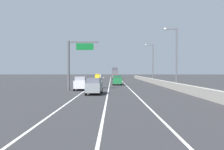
{
  "coord_description": "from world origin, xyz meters",
  "views": [
    {
      "loc": [
        -1.44,
        -2.69,
        2.89
      ],
      "look_at": [
        -1.28,
        54.25,
        2.02
      ],
      "focal_mm": 38.4,
      "sensor_mm": 36.0,
      "label": 1
    }
  ],
  "objects_px": {
    "car_gray_0": "(93,86)",
    "box_truck": "(114,74)",
    "car_white_5": "(98,76)",
    "car_silver_1": "(80,83)",
    "car_red_4": "(116,79)",
    "car_green_3": "(117,80)",
    "car_yellow_2": "(97,77)",
    "lamp_post_right_third": "(151,60)",
    "overhead_sign_gantry": "(73,59)",
    "lamp_post_right_second": "(174,54)"
  },
  "relations": [
    {
      "from": "lamp_post_right_second",
      "to": "lamp_post_right_third",
      "type": "relative_size",
      "value": 1.0
    },
    {
      "from": "car_silver_1",
      "to": "car_green_3",
      "type": "distance_m",
      "value": 14.78
    },
    {
      "from": "car_white_5",
      "to": "lamp_post_right_third",
      "type": "bearing_deg",
      "value": -65.04
    },
    {
      "from": "car_green_3",
      "to": "car_red_4",
      "type": "relative_size",
      "value": 1.01
    },
    {
      "from": "lamp_post_right_second",
      "to": "car_red_4",
      "type": "distance_m",
      "value": 23.46
    },
    {
      "from": "car_green_3",
      "to": "car_gray_0",
      "type": "bearing_deg",
      "value": -99.34
    },
    {
      "from": "lamp_post_right_third",
      "to": "car_gray_0",
      "type": "relative_size",
      "value": 2.19
    },
    {
      "from": "car_white_5",
      "to": "car_yellow_2",
      "type": "bearing_deg",
      "value": -90.33
    },
    {
      "from": "car_gray_0",
      "to": "car_white_5",
      "type": "relative_size",
      "value": 1.01
    },
    {
      "from": "car_gray_0",
      "to": "box_truck",
      "type": "relative_size",
      "value": 0.46
    },
    {
      "from": "overhead_sign_gantry",
      "to": "lamp_post_right_third",
      "type": "relative_size",
      "value": 0.76
    },
    {
      "from": "car_red_4",
      "to": "box_truck",
      "type": "distance_m",
      "value": 31.26
    },
    {
      "from": "car_silver_1",
      "to": "overhead_sign_gantry",
      "type": "bearing_deg",
      "value": -135.68
    },
    {
      "from": "lamp_post_right_third",
      "to": "car_green_3",
      "type": "bearing_deg",
      "value": -129.47
    },
    {
      "from": "overhead_sign_gantry",
      "to": "lamp_post_right_second",
      "type": "height_order",
      "value": "lamp_post_right_second"
    },
    {
      "from": "car_silver_1",
      "to": "car_red_4",
      "type": "distance_m",
      "value": 23.41
    },
    {
      "from": "car_silver_1",
      "to": "car_yellow_2",
      "type": "bearing_deg",
      "value": 90.48
    },
    {
      "from": "car_silver_1",
      "to": "car_green_3",
      "type": "xyz_separation_m",
      "value": [
        5.95,
        13.53,
        0.01
      ]
    },
    {
      "from": "car_red_4",
      "to": "box_truck",
      "type": "relative_size",
      "value": 0.42
    },
    {
      "from": "car_yellow_2",
      "to": "car_white_5",
      "type": "relative_size",
      "value": 0.96
    },
    {
      "from": "box_truck",
      "to": "car_silver_1",
      "type": "bearing_deg",
      "value": -96.28
    },
    {
      "from": "car_silver_1",
      "to": "box_truck",
      "type": "bearing_deg",
      "value": 83.72
    },
    {
      "from": "lamp_post_right_third",
      "to": "car_yellow_2",
      "type": "bearing_deg",
      "value": 120.9
    },
    {
      "from": "car_gray_0",
      "to": "box_truck",
      "type": "distance_m",
      "value": 60.86
    },
    {
      "from": "lamp_post_right_third",
      "to": "car_white_5",
      "type": "bearing_deg",
      "value": 114.96
    },
    {
      "from": "lamp_post_right_third",
      "to": "car_yellow_2",
      "type": "height_order",
      "value": "lamp_post_right_third"
    },
    {
      "from": "overhead_sign_gantry",
      "to": "lamp_post_right_second",
      "type": "xyz_separation_m",
      "value": [
        15.9,
        2.39,
        0.97
      ]
    },
    {
      "from": "car_red_4",
      "to": "box_truck",
      "type": "height_order",
      "value": "box_truck"
    },
    {
      "from": "car_yellow_2",
      "to": "car_white_5",
      "type": "xyz_separation_m",
      "value": [
        0.04,
        7.32,
        -0.04
      ]
    },
    {
      "from": "car_green_3",
      "to": "car_red_4",
      "type": "bearing_deg",
      "value": 89.59
    },
    {
      "from": "car_yellow_2",
      "to": "car_green_3",
      "type": "distance_m",
      "value": 37.62
    },
    {
      "from": "lamp_post_right_second",
      "to": "car_yellow_2",
      "type": "bearing_deg",
      "value": 107.33
    },
    {
      "from": "car_yellow_2",
      "to": "overhead_sign_gantry",
      "type": "bearing_deg",
      "value": -90.62
    },
    {
      "from": "car_gray_0",
      "to": "car_silver_1",
      "type": "xyz_separation_m",
      "value": [
        -2.59,
        6.9,
        0.02
      ]
    },
    {
      "from": "car_yellow_2",
      "to": "car_red_4",
      "type": "relative_size",
      "value": 1.03
    },
    {
      "from": "overhead_sign_gantry",
      "to": "box_truck",
      "type": "height_order",
      "value": "overhead_sign_gantry"
    },
    {
      "from": "lamp_post_right_second",
      "to": "car_white_5",
      "type": "xyz_separation_m",
      "value": [
        -15.3,
        56.49,
        -4.73
      ]
    },
    {
      "from": "car_silver_1",
      "to": "box_truck",
      "type": "relative_size",
      "value": 0.47
    },
    {
      "from": "lamp_post_right_second",
      "to": "car_silver_1",
      "type": "bearing_deg",
      "value": -174.52
    },
    {
      "from": "car_gray_0",
      "to": "car_silver_1",
      "type": "distance_m",
      "value": 7.37
    },
    {
      "from": "car_red_4",
      "to": "box_truck",
      "type": "xyz_separation_m",
      "value": [
        -0.08,
        31.24,
        0.98
      ]
    },
    {
      "from": "overhead_sign_gantry",
      "to": "car_silver_1",
      "type": "distance_m",
      "value": 3.93
    },
    {
      "from": "box_truck",
      "to": "overhead_sign_gantry",
      "type": "bearing_deg",
      "value": -97.18
    },
    {
      "from": "car_red_4",
      "to": "car_white_5",
      "type": "distance_m",
      "value": 35.87
    },
    {
      "from": "overhead_sign_gantry",
      "to": "car_white_5",
      "type": "distance_m",
      "value": 59.0
    },
    {
      "from": "car_silver_1",
      "to": "car_yellow_2",
      "type": "relative_size",
      "value": 1.08
    },
    {
      "from": "lamp_post_right_third",
      "to": "box_truck",
      "type": "distance_m",
      "value": 30.84
    },
    {
      "from": "car_silver_1",
      "to": "car_white_5",
      "type": "bearing_deg",
      "value": 90.37
    },
    {
      "from": "car_white_5",
      "to": "car_silver_1",
      "type": "bearing_deg",
      "value": -89.63
    },
    {
      "from": "car_gray_0",
      "to": "box_truck",
      "type": "xyz_separation_m",
      "value": [
        3.34,
        60.76,
        0.98
      ]
    }
  ]
}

